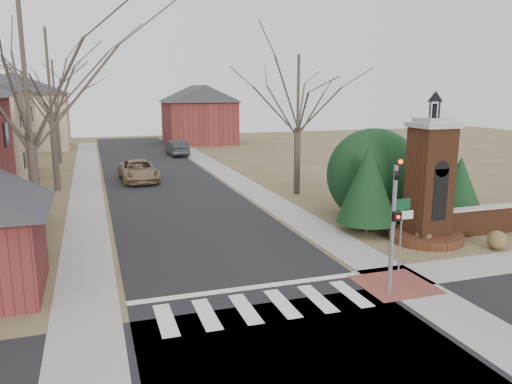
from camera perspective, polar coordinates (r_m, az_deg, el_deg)
name	(u,v)px	position (r m, az deg, el deg)	size (l,w,h in m)	color
ground	(273,318)	(15.01, 1.95, -14.15)	(120.00, 120.00, 0.00)	brown
main_street	(165,184)	(35.59, -10.40, 0.92)	(8.00, 70.00, 0.01)	black
cross_street	(317,372)	(12.58, 6.98, -19.70)	(120.00, 8.00, 0.01)	black
crosswalk_zone	(264,306)	(15.69, 0.92, -12.92)	(8.00, 2.20, 0.02)	silver
stop_bar	(249,288)	(16.99, -0.78, -10.92)	(8.00, 0.35, 0.02)	silver
sidewalk_right_main	(236,180)	(36.64, -2.32, 1.42)	(2.00, 60.00, 0.02)	gray
sidewalk_left	(87,188)	(35.28, -18.78, 0.39)	(2.00, 60.00, 0.02)	gray
curb_apron	(395,285)	(17.89, 15.61, -10.18)	(2.40, 2.40, 0.02)	brown
traffic_signal_pole	(394,216)	(16.50, 15.48, -2.62)	(0.28, 0.41, 4.50)	slate
sign_post	(402,221)	(18.49, 16.29, -3.17)	(0.90, 0.07, 2.75)	slate
brick_gate_monument	(429,192)	(22.78, 19.14, -0.04)	(3.20, 3.20, 6.47)	#512B17
brick_garden_wall	(508,218)	(26.05, 26.82, -2.64)	(7.50, 0.50, 1.30)	#512B17
house_distant_left	(19,110)	(61.14, -25.46, 8.43)	(10.80, 8.80, 8.53)	tan
house_distant_right	(199,113)	(62.04, -6.57, 8.95)	(8.80, 8.80, 7.30)	maroon
evergreen_near	(368,184)	(23.38, 12.68, 0.95)	(2.80, 2.80, 4.10)	#473D33
evergreen_mid	(414,170)	(26.12, 17.59, 2.46)	(3.40, 3.40, 4.70)	#473D33
evergreen_far	(459,185)	(26.69, 22.23, 0.80)	(2.40, 2.40, 3.30)	#473D33
evergreen_mass	(373,171)	(26.39, 13.27, 2.35)	(4.80, 4.80, 4.80)	black
bare_tree_0	(23,58)	(21.81, -25.06, 13.66)	(8.05, 8.05, 11.15)	#473D33
bare_tree_1	(48,65)	(34.77, -22.71, 13.27)	(8.40, 8.40, 11.64)	#473D33
bare_tree_2	(54,83)	(47.75, -22.13, 11.44)	(7.35, 7.35, 10.19)	#473D33
bare_tree_3	(298,87)	(31.16, 4.86, 11.92)	(7.00, 7.00, 9.70)	#473D33
pickup_truck	(139,171)	(36.93, -13.27, 2.37)	(2.51, 5.44, 1.51)	olive
distant_car	(177,148)	(50.68, -9.03, 5.02)	(1.64, 4.71, 1.55)	#2D3033
dry_shrub_left	(424,235)	(22.66, 18.63, -4.71)	(0.77, 0.77, 0.77)	brown
dry_shrub_right	(497,240)	(23.02, 25.83, -4.98)	(0.80, 0.80, 0.80)	brown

